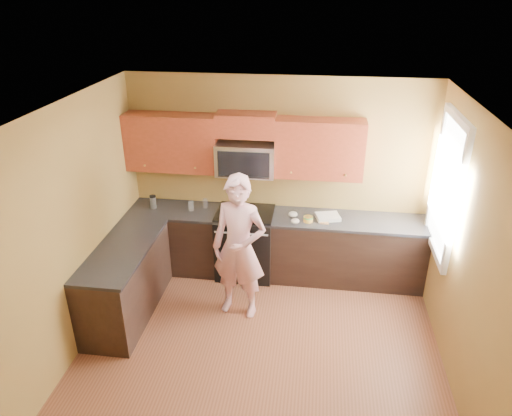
% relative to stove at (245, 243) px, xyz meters
% --- Properties ---
extents(floor, '(4.00, 4.00, 0.00)m').
position_rel_stove_xyz_m(floor, '(0.40, -1.68, -0.47)').
color(floor, brown).
rests_on(floor, ground).
extents(ceiling, '(4.00, 4.00, 0.00)m').
position_rel_stove_xyz_m(ceiling, '(0.40, -1.68, 2.23)').
color(ceiling, white).
rests_on(ceiling, ground).
extents(wall_back, '(4.00, 0.00, 4.00)m').
position_rel_stove_xyz_m(wall_back, '(0.40, 0.32, 0.88)').
color(wall_back, brown).
rests_on(wall_back, ground).
extents(wall_left, '(0.00, 4.00, 4.00)m').
position_rel_stove_xyz_m(wall_left, '(-1.60, -1.68, 0.88)').
color(wall_left, brown).
rests_on(wall_left, ground).
extents(wall_right, '(0.00, 4.00, 4.00)m').
position_rel_stove_xyz_m(wall_right, '(2.40, -1.68, 0.88)').
color(wall_right, brown).
rests_on(wall_right, ground).
extents(cabinet_back_run, '(4.00, 0.60, 0.88)m').
position_rel_stove_xyz_m(cabinet_back_run, '(0.40, 0.02, -0.03)').
color(cabinet_back_run, black).
rests_on(cabinet_back_run, floor).
extents(cabinet_left_run, '(0.60, 1.60, 0.88)m').
position_rel_stove_xyz_m(cabinet_left_run, '(-1.30, -1.08, -0.03)').
color(cabinet_left_run, black).
rests_on(cabinet_left_run, floor).
extents(countertop_back, '(4.00, 0.62, 0.04)m').
position_rel_stove_xyz_m(countertop_back, '(0.40, 0.01, 0.43)').
color(countertop_back, black).
rests_on(countertop_back, cabinet_back_run).
extents(countertop_left, '(0.62, 1.60, 0.04)m').
position_rel_stove_xyz_m(countertop_left, '(-1.29, -1.08, 0.43)').
color(countertop_left, black).
rests_on(countertop_left, cabinet_left_run).
extents(stove, '(0.76, 0.65, 0.95)m').
position_rel_stove_xyz_m(stove, '(0.00, 0.00, 0.00)').
color(stove, black).
rests_on(stove, floor).
extents(microwave, '(0.76, 0.40, 0.42)m').
position_rel_stove_xyz_m(microwave, '(0.00, 0.12, 0.97)').
color(microwave, silver).
rests_on(microwave, wall_back).
extents(upper_cab_left, '(1.22, 0.33, 0.75)m').
position_rel_stove_xyz_m(upper_cab_left, '(-0.99, 0.16, 0.97)').
color(upper_cab_left, maroon).
rests_on(upper_cab_left, wall_back).
extents(upper_cab_right, '(1.12, 0.33, 0.75)m').
position_rel_stove_xyz_m(upper_cab_right, '(0.94, 0.16, 0.97)').
color(upper_cab_right, maroon).
rests_on(upper_cab_right, wall_back).
extents(upper_cab_over_mw, '(0.76, 0.33, 0.30)m').
position_rel_stove_xyz_m(upper_cab_over_mw, '(0.00, 0.16, 1.62)').
color(upper_cab_over_mw, maroon).
rests_on(upper_cab_over_mw, wall_back).
extents(window, '(0.06, 1.06, 1.66)m').
position_rel_stove_xyz_m(window, '(2.38, -0.48, 1.17)').
color(window, white).
rests_on(window, wall_right).
extents(woman, '(0.73, 0.55, 1.81)m').
position_rel_stove_xyz_m(woman, '(0.07, -0.87, 0.43)').
color(woman, pink).
rests_on(woman, floor).
extents(frying_pan, '(0.29, 0.44, 0.05)m').
position_rel_stove_xyz_m(frying_pan, '(0.04, -0.08, 0.47)').
color(frying_pan, black).
rests_on(frying_pan, stove).
extents(butter_tub, '(0.15, 0.15, 0.09)m').
position_rel_stove_xyz_m(butter_tub, '(0.85, -0.11, 0.45)').
color(butter_tub, yellow).
rests_on(butter_tub, countertop_back).
extents(toast_slice, '(0.12, 0.12, 0.01)m').
position_rel_stove_xyz_m(toast_slice, '(1.06, -0.11, 0.45)').
color(toast_slice, '#B27F47').
rests_on(toast_slice, countertop_back).
extents(napkin_a, '(0.11, 0.12, 0.06)m').
position_rel_stove_xyz_m(napkin_a, '(0.68, -0.18, 0.48)').
color(napkin_a, silver).
rests_on(napkin_a, countertop_back).
extents(napkin_b, '(0.16, 0.17, 0.07)m').
position_rel_stove_xyz_m(napkin_b, '(0.64, 0.01, 0.48)').
color(napkin_b, silver).
rests_on(napkin_b, countertop_back).
extents(dish_towel, '(0.35, 0.31, 0.05)m').
position_rel_stove_xyz_m(dish_towel, '(1.10, 0.01, 0.47)').
color(dish_towel, white).
rests_on(dish_towel, countertop_back).
extents(travel_mug, '(0.10, 0.10, 0.18)m').
position_rel_stove_xyz_m(travel_mug, '(-1.28, 0.02, 0.45)').
color(travel_mug, silver).
rests_on(travel_mug, countertop_back).
extents(glass_a, '(0.09, 0.09, 0.12)m').
position_rel_stove_xyz_m(glass_a, '(-0.74, 0.01, 0.51)').
color(glass_a, silver).
rests_on(glass_a, countertop_back).
extents(glass_b, '(0.08, 0.08, 0.12)m').
position_rel_stove_xyz_m(glass_b, '(-0.58, 0.14, 0.51)').
color(glass_b, silver).
rests_on(glass_b, countertop_back).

